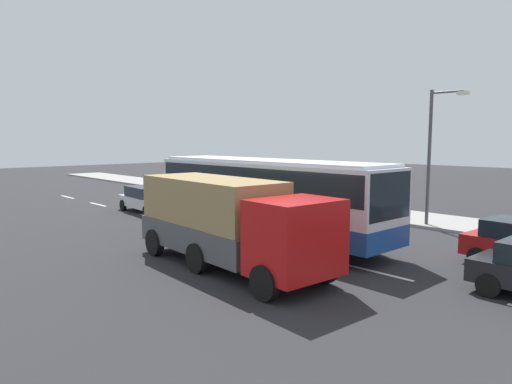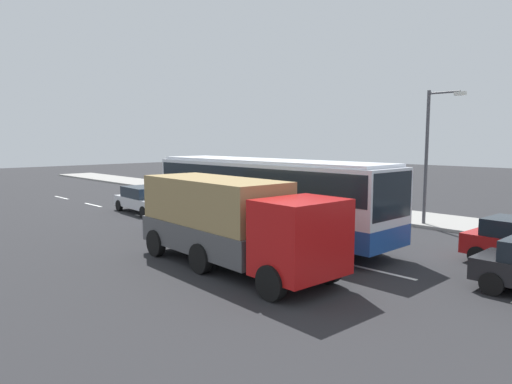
# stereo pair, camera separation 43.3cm
# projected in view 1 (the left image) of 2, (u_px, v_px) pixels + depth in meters

# --- Properties ---
(ground_plane) EXTENTS (120.00, 120.00, 0.00)m
(ground_plane) POSITION_uv_depth(u_px,v_px,m) (257.00, 231.00, 21.13)
(ground_plane) COLOR #28282B
(sidewalk_curb) EXTENTS (80.00, 4.00, 0.15)m
(sidewalk_curb) POSITION_uv_depth(u_px,v_px,m) (359.00, 211.00, 26.61)
(sidewalk_curb) COLOR gray
(sidewalk_curb) RESTS_ON ground_plane
(lane_centreline) EXTENTS (33.66, 0.16, 0.01)m
(lane_centreline) POSITION_uv_depth(u_px,v_px,m) (196.00, 228.00, 21.78)
(lane_centreline) COLOR white
(lane_centreline) RESTS_ON ground_plane
(coach_bus) EXTENTS (11.97, 2.91, 3.38)m
(coach_bus) POSITION_uv_depth(u_px,v_px,m) (265.00, 190.00, 19.21)
(coach_bus) COLOR #1E4C9E
(coach_bus) RESTS_ON ground_plane
(cargo_truck) EXTENTS (8.06, 2.93, 2.90)m
(cargo_truck) POSITION_uv_depth(u_px,v_px,m) (227.00, 220.00, 14.95)
(cargo_truck) COLOR red
(cargo_truck) RESTS_ON ground_plane
(car_silver_hatch) EXTENTS (4.67, 2.14, 1.49)m
(car_silver_hatch) POSITION_uv_depth(u_px,v_px,m) (147.00, 199.00, 26.50)
(car_silver_hatch) COLOR silver
(car_silver_hatch) RESTS_ON ground_plane
(pedestrian_near_curb) EXTENTS (0.32, 0.32, 1.51)m
(pedestrian_near_curb) POSITION_uv_depth(u_px,v_px,m) (380.00, 201.00, 23.86)
(pedestrian_near_curb) COLOR brown
(pedestrian_near_curb) RESTS_ON sidewalk_curb
(street_lamp) EXTENTS (1.79, 0.24, 6.37)m
(street_lamp) POSITION_uv_depth(u_px,v_px,m) (433.00, 147.00, 21.50)
(street_lamp) COLOR #47474C
(street_lamp) RESTS_ON sidewalk_curb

